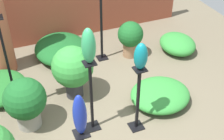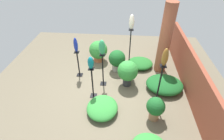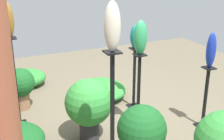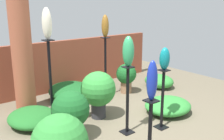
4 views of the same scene
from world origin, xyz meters
The scene contains 16 objects.
ground_plane centered at (0.00, 0.00, 0.00)m, with size 8.00×8.00×0.00m, color #6B604C.
brick_wall_back centered at (0.00, 2.52, 0.62)m, with size 5.60×0.12×1.23m, color brown.
pedestal_ivory centered at (-1.08, 0.66, 0.73)m, with size 0.20×0.20×1.57m.
pedestal_jade centered at (-0.13, -0.18, 0.53)m, with size 0.20×0.20×1.15m.
pedestal_teal centered at (0.46, -0.42, 0.48)m, with size 0.20×0.20×1.05m.
pedestal_bronze centered at (0.64, 1.46, 0.64)m, with size 0.20×0.20×1.38m.
art_vase_jade centered at (-0.13, -0.18, 1.40)m, with size 0.18×0.19×0.49m, color #2D9356.
art_vase_cobalt centered at (-0.54, -1.09, 1.22)m, with size 0.14×0.13×0.51m, color #192D9E.
art_vase_teal centered at (0.46, -0.42, 1.24)m, with size 0.18×0.17×0.38m, color #0F727A.
potted_plant_near_pillar centered at (1.18, 1.34, 0.42)m, with size 0.48×0.48×0.71m.
potted_plant_front_right centered at (-0.16, 0.61, 0.54)m, with size 0.66×0.66×0.90m.
potted_plant_mid_left centered at (-0.97, 0.22, 0.46)m, with size 0.60×0.60×0.81m.
foliage_bed_east centered at (1.05, -0.07, 0.15)m, with size 0.96×0.87×0.29m, color #338C38.
foliage_bed_west centered at (-0.06, 1.81, 0.17)m, with size 1.01×1.18×0.35m, color #195923.
foliage_bed_center centered at (-1.27, 1.10, 0.14)m, with size 0.86×0.95×0.27m, color #236B28.
foliage_bed_rear centered at (2.11, 1.13, 0.17)m, with size 0.67×0.79×0.33m, color #338C38.
Camera 1 is at (-1.09, -3.24, 3.38)m, focal length 50.00 mm.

